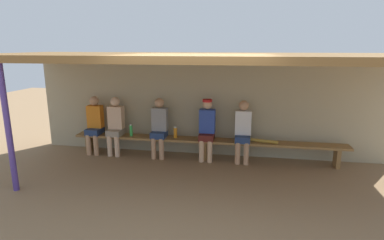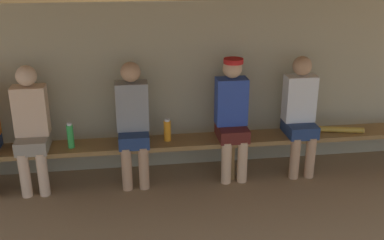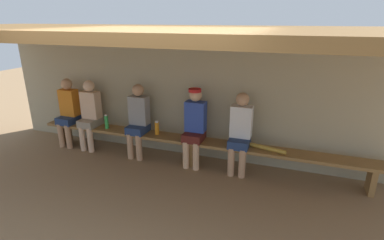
{
  "view_description": "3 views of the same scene",
  "coord_description": "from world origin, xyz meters",
  "px_view_note": "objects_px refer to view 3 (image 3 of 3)",
  "views": [
    {
      "loc": [
        0.83,
        -5.0,
        2.45
      ],
      "look_at": [
        -0.26,
        1.32,
        0.94
      ],
      "focal_mm": 29.25,
      "sensor_mm": 36.0,
      "label": 1
    },
    {
      "loc": [
        -1.07,
        -3.07,
        2.47
      ],
      "look_at": [
        -0.43,
        1.41,
        0.74
      ],
      "focal_mm": 43.31,
      "sensor_mm": 36.0,
      "label": 2
    },
    {
      "loc": [
        1.56,
        -2.9,
        2.43
      ],
      "look_at": [
        0.12,
        1.15,
        0.95
      ],
      "focal_mm": 27.85,
      "sensor_mm": 36.0,
      "label": 3
    }
  ],
  "objects_px": {
    "player_in_white": "(240,130)",
    "player_shirtless_tan": "(68,110)",
    "player_in_blue": "(138,118)",
    "player_middle": "(90,112)",
    "water_bottle_blue": "(157,128)",
    "water_bottle_clear": "(107,122)",
    "baseball_bat": "(260,147)",
    "player_leftmost": "(195,124)",
    "bench": "(193,143)"
  },
  "relations": [
    {
      "from": "player_in_white",
      "to": "player_shirtless_tan",
      "type": "distance_m",
      "value": 3.4
    },
    {
      "from": "player_in_blue",
      "to": "player_in_white",
      "type": "distance_m",
      "value": 1.85
    },
    {
      "from": "player_middle",
      "to": "water_bottle_blue",
      "type": "xyz_separation_m",
      "value": [
        1.4,
        0.01,
        -0.15
      ]
    },
    {
      "from": "player_middle",
      "to": "water_bottle_clear",
      "type": "height_order",
      "value": "player_middle"
    },
    {
      "from": "player_in_blue",
      "to": "water_bottle_clear",
      "type": "height_order",
      "value": "player_in_blue"
    },
    {
      "from": "water_bottle_clear",
      "to": "player_in_white",
      "type": "bearing_deg",
      "value": 0.8
    },
    {
      "from": "player_in_white",
      "to": "baseball_bat",
      "type": "height_order",
      "value": "player_in_white"
    },
    {
      "from": "player_leftmost",
      "to": "player_shirtless_tan",
      "type": "xyz_separation_m",
      "value": [
        -2.63,
        -0.0,
        -0.02
      ]
    },
    {
      "from": "player_in_white",
      "to": "water_bottle_clear",
      "type": "distance_m",
      "value": 2.51
    },
    {
      "from": "bench",
      "to": "player_middle",
      "type": "bearing_deg",
      "value": 179.92
    },
    {
      "from": "water_bottle_clear",
      "to": "player_shirtless_tan",
      "type": "bearing_deg",
      "value": 177.75
    },
    {
      "from": "player_middle",
      "to": "player_in_blue",
      "type": "bearing_deg",
      "value": 0.0
    },
    {
      "from": "player_middle",
      "to": "player_shirtless_tan",
      "type": "height_order",
      "value": "same"
    },
    {
      "from": "player_in_blue",
      "to": "player_middle",
      "type": "height_order",
      "value": "same"
    },
    {
      "from": "player_middle",
      "to": "water_bottle_clear",
      "type": "distance_m",
      "value": 0.41
    },
    {
      "from": "player_shirtless_tan",
      "to": "water_bottle_blue",
      "type": "height_order",
      "value": "player_shirtless_tan"
    },
    {
      "from": "player_shirtless_tan",
      "to": "water_bottle_clear",
      "type": "bearing_deg",
      "value": -2.25
    },
    {
      "from": "player_in_blue",
      "to": "player_middle",
      "type": "bearing_deg",
      "value": 180.0
    },
    {
      "from": "player_shirtless_tan",
      "to": "bench",
      "type": "bearing_deg",
      "value": -0.07
    },
    {
      "from": "player_leftmost",
      "to": "baseball_bat",
      "type": "xyz_separation_m",
      "value": [
        1.11,
        -0.0,
        -0.25
      ]
    },
    {
      "from": "player_shirtless_tan",
      "to": "water_bottle_clear",
      "type": "distance_m",
      "value": 0.91
    },
    {
      "from": "player_leftmost",
      "to": "player_in_white",
      "type": "bearing_deg",
      "value": -0.04
    },
    {
      "from": "player_in_blue",
      "to": "water_bottle_clear",
      "type": "distance_m",
      "value": 0.67
    },
    {
      "from": "water_bottle_clear",
      "to": "baseball_bat",
      "type": "bearing_deg",
      "value": 0.65
    },
    {
      "from": "player_leftmost",
      "to": "water_bottle_clear",
      "type": "height_order",
      "value": "player_leftmost"
    },
    {
      "from": "player_shirtless_tan",
      "to": "player_leftmost",
      "type": "bearing_deg",
      "value": 0.01
    },
    {
      "from": "bench",
      "to": "player_in_white",
      "type": "bearing_deg",
      "value": 0.22
    },
    {
      "from": "player_leftmost",
      "to": "player_shirtless_tan",
      "type": "bearing_deg",
      "value": -179.99
    },
    {
      "from": "bench",
      "to": "player_in_white",
      "type": "distance_m",
      "value": 0.87
    },
    {
      "from": "player_middle",
      "to": "player_leftmost",
      "type": "bearing_deg",
      "value": 0.01
    },
    {
      "from": "player_in_blue",
      "to": "player_in_white",
      "type": "bearing_deg",
      "value": 0.0
    },
    {
      "from": "player_in_blue",
      "to": "baseball_bat",
      "type": "height_order",
      "value": "player_in_blue"
    },
    {
      "from": "player_shirtless_tan",
      "to": "baseball_bat",
      "type": "xyz_separation_m",
      "value": [
        3.74,
        -0.0,
        -0.24
      ]
    },
    {
      "from": "player_middle",
      "to": "player_shirtless_tan",
      "type": "bearing_deg",
      "value": 180.0
    },
    {
      "from": "player_leftmost",
      "to": "player_in_white",
      "type": "xyz_separation_m",
      "value": [
        0.78,
        -0.0,
        -0.02
      ]
    },
    {
      "from": "player_leftmost",
      "to": "player_middle",
      "type": "distance_m",
      "value": 2.12
    },
    {
      "from": "player_in_blue",
      "to": "player_middle",
      "type": "distance_m",
      "value": 1.04
    },
    {
      "from": "player_in_white",
      "to": "water_bottle_clear",
      "type": "xyz_separation_m",
      "value": [
        -2.51,
        -0.04,
        -0.14
      ]
    },
    {
      "from": "player_leftmost",
      "to": "water_bottle_blue",
      "type": "bearing_deg",
      "value": 179.23
    },
    {
      "from": "player_leftmost",
      "to": "baseball_bat",
      "type": "bearing_deg",
      "value": -0.18
    },
    {
      "from": "player_leftmost",
      "to": "player_shirtless_tan",
      "type": "relative_size",
      "value": 1.01
    },
    {
      "from": "bench",
      "to": "player_in_blue",
      "type": "height_order",
      "value": "player_in_blue"
    },
    {
      "from": "player_shirtless_tan",
      "to": "baseball_bat",
      "type": "height_order",
      "value": "player_shirtless_tan"
    },
    {
      "from": "water_bottle_blue",
      "to": "player_leftmost",
      "type": "bearing_deg",
      "value": -0.77
    },
    {
      "from": "player_in_blue",
      "to": "baseball_bat",
      "type": "relative_size",
      "value": 1.62
    },
    {
      "from": "player_in_blue",
      "to": "baseball_bat",
      "type": "xyz_separation_m",
      "value": [
        2.18,
        -0.0,
        -0.24
      ]
    },
    {
      "from": "player_in_blue",
      "to": "baseball_bat",
      "type": "distance_m",
      "value": 2.2
    },
    {
      "from": "water_bottle_blue",
      "to": "baseball_bat",
      "type": "relative_size",
      "value": 0.3
    },
    {
      "from": "baseball_bat",
      "to": "player_middle",
      "type": "bearing_deg",
      "value": -166.74
    },
    {
      "from": "player_leftmost",
      "to": "player_shirtless_tan",
      "type": "distance_m",
      "value": 2.63
    }
  ]
}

